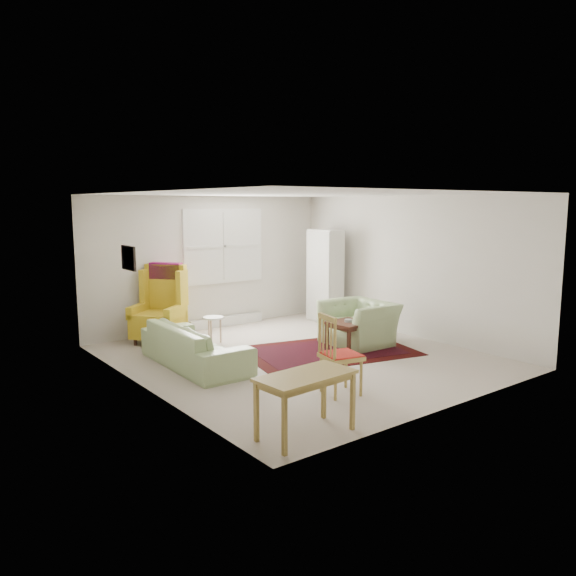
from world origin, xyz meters
TOP-DOWN VIEW (x-y plane):
  - room at (0.02, 0.21)m, footprint 5.04×5.54m
  - rug at (0.58, 0.00)m, footprint 3.00×2.29m
  - sofa at (-1.50, 0.58)m, footprint 0.87×2.12m
  - armchair at (1.32, 0.05)m, footprint 1.01×1.14m
  - wingback_chair at (-1.33, 2.21)m, footprint 1.12×1.12m
  - coffee_table at (0.89, -0.14)m, footprint 0.61×0.61m
  - stool at (-0.60, 1.60)m, footprint 0.44×0.44m
  - cabinet at (2.10, 1.82)m, footprint 0.42×0.75m
  - desk at (-1.80, -2.35)m, footprint 1.06×0.58m
  - desk_chair at (-0.65, -1.63)m, footprint 0.53×0.53m

SIDE VIEW (x-z plane):
  - rug at x=0.58m, z-range 0.00..0.03m
  - stool at x=-0.60m, z-range 0.00..0.46m
  - coffee_table at x=0.89m, z-range 0.00..0.47m
  - desk at x=-1.80m, z-range 0.00..0.65m
  - sofa at x=-1.50m, z-range 0.00..0.85m
  - armchair at x=1.32m, z-range 0.00..0.87m
  - desk_chair at x=-0.65m, z-range 0.00..1.02m
  - wingback_chair at x=-1.33m, z-range 0.00..1.34m
  - cabinet at x=2.10m, z-range 0.00..1.85m
  - room at x=0.02m, z-range 0.00..2.51m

